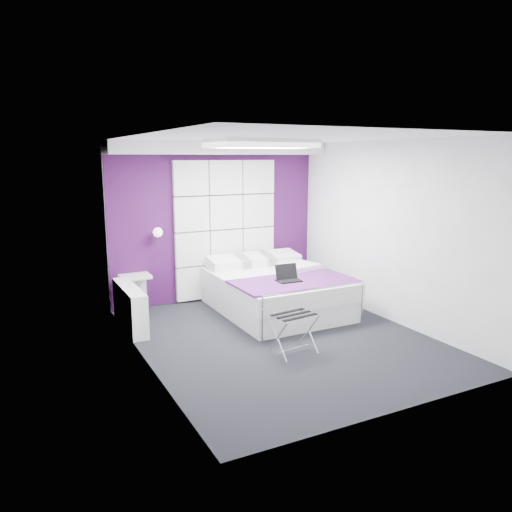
{
  "coord_description": "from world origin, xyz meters",
  "views": [
    {
      "loc": [
        -3.14,
        -5.47,
        2.37
      ],
      "look_at": [
        -0.19,
        0.35,
        1.07
      ],
      "focal_mm": 35.0,
      "sensor_mm": 36.0,
      "label": 1
    }
  ],
  "objects_px": {
    "wall_lamp": "(157,232)",
    "nightstand": "(135,276)",
    "luggage_rack": "(293,334)",
    "laptop": "(287,277)",
    "radiator": "(130,307)",
    "bed": "(276,291)"
  },
  "relations": [
    {
      "from": "laptop",
      "to": "radiator",
      "type": "bearing_deg",
      "value": 164.7
    },
    {
      "from": "radiator",
      "to": "luggage_rack",
      "type": "bearing_deg",
      "value": -49.29
    },
    {
      "from": "luggage_rack",
      "to": "laptop",
      "type": "distance_m",
      "value": 1.29
    },
    {
      "from": "nightstand",
      "to": "laptop",
      "type": "xyz_separation_m",
      "value": [
        1.86,
        -1.45,
        0.1
      ]
    },
    {
      "from": "wall_lamp",
      "to": "laptop",
      "type": "distance_m",
      "value": 2.17
    },
    {
      "from": "nightstand",
      "to": "laptop",
      "type": "distance_m",
      "value": 2.36
    },
    {
      "from": "wall_lamp",
      "to": "nightstand",
      "type": "relative_size",
      "value": 0.33
    },
    {
      "from": "luggage_rack",
      "to": "nightstand",
      "type": "bearing_deg",
      "value": 110.08
    },
    {
      "from": "radiator",
      "to": "laptop",
      "type": "bearing_deg",
      "value": -19.04
    },
    {
      "from": "bed",
      "to": "laptop",
      "type": "distance_m",
      "value": 0.62
    },
    {
      "from": "nightstand",
      "to": "laptop",
      "type": "relative_size",
      "value": 1.36
    },
    {
      "from": "bed",
      "to": "luggage_rack",
      "type": "height_order",
      "value": "bed"
    },
    {
      "from": "wall_lamp",
      "to": "radiator",
      "type": "distance_m",
      "value": 1.35
    },
    {
      "from": "bed",
      "to": "luggage_rack",
      "type": "bearing_deg",
      "value": -111.94
    },
    {
      "from": "wall_lamp",
      "to": "laptop",
      "type": "xyz_separation_m",
      "value": [
        1.48,
        -1.49,
        -0.56
      ]
    },
    {
      "from": "luggage_rack",
      "to": "laptop",
      "type": "relative_size",
      "value": 1.5
    },
    {
      "from": "radiator",
      "to": "bed",
      "type": "xyz_separation_m",
      "value": [
        2.21,
        -0.23,
        0.02
      ]
    },
    {
      "from": "radiator",
      "to": "laptop",
      "type": "distance_m",
      "value": 2.27
    },
    {
      "from": "radiator",
      "to": "luggage_rack",
      "type": "distance_m",
      "value": 2.4
    },
    {
      "from": "wall_lamp",
      "to": "bed",
      "type": "xyz_separation_m",
      "value": [
        1.57,
        -0.99,
        -0.9
      ]
    },
    {
      "from": "radiator",
      "to": "nightstand",
      "type": "relative_size",
      "value": 2.62
    },
    {
      "from": "radiator",
      "to": "nightstand",
      "type": "height_order",
      "value": "radiator"
    }
  ]
}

